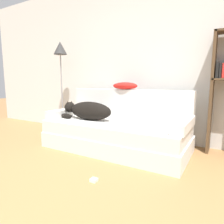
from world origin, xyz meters
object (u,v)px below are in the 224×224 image
Objects in this scene: couch at (115,135)px; throw_pillow at (125,86)px; floor_lamp at (61,60)px; power_adapter at (94,180)px; dog at (88,111)px; laptop at (130,123)px.

throw_pillow is at bearing 96.93° from couch.
power_adapter is at bearing -38.20° from floor_lamp.
laptop is at bearing 3.25° from dog.
throw_pillow reaches higher than laptop.
floor_lamp is at bearing 141.80° from power_adapter.
dog is at bearing -24.65° from floor_lamp.
power_adapter is at bearing -72.83° from couch.
throw_pillow is 1.62m from power_adapter.
throw_pillow is 6.57× the size of power_adapter.
laptop is at bearing -13.48° from floor_lamp.
couch is 5.79× the size of laptop.
throw_pillow is (-0.05, 0.38, 0.69)m from couch.
power_adapter is at bearing -101.19° from laptop.
throw_pillow reaches higher than power_adapter.
throw_pillow is 0.24× the size of floor_lamp.
couch is 1.00m from power_adapter.
dog is 1.24m from power_adapter.
laptop is at bearing 92.75° from power_adapter.
floor_lamp reaches higher than power_adapter.
laptop is (0.25, -0.03, 0.21)m from couch.
laptop is 0.21× the size of floor_lamp.
laptop is 0.70m from throw_pillow.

